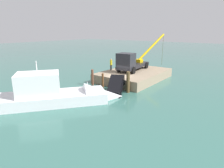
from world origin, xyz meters
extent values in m
plane|color=#386B60|center=(0.00, 0.00, 0.00)|extent=(200.00, 200.00, 0.00)
cube|color=gray|center=(-4.11, 0.00, 0.64)|extent=(11.28, 7.63, 1.29)
cube|color=black|center=(-4.72, -0.54, 2.01)|extent=(7.15, 3.03, 0.45)
cube|color=#26262C|center=(-2.23, -0.31, 3.20)|extent=(2.15, 2.48, 1.93)
cylinder|color=black|center=(-2.41, 0.88, 1.79)|extent=(1.02, 0.39, 1.00)
cylinder|color=black|center=(-2.19, -1.52, 1.79)|extent=(1.02, 0.39, 1.00)
cylinder|color=black|center=(-7.26, 0.43, 1.79)|extent=(1.02, 0.39, 1.00)
cylinder|color=black|center=(-7.04, -1.96, 1.79)|extent=(1.02, 0.39, 1.00)
cylinder|color=#E5B20C|center=(-9.38, 0.15, 4.62)|extent=(5.48, 2.18, 4.25)
cube|color=#E5B20C|center=(-6.80, -0.74, 2.49)|extent=(1.00, 1.00, 0.50)
cylinder|color=#4C4C19|center=(-11.96, 1.04, 3.95)|extent=(0.04, 0.04, 5.30)
cylinder|color=#292929|center=(-2.77, -3.41, 1.67)|extent=(0.28, 0.28, 0.77)
cylinder|color=yellow|center=(-2.77, -3.41, 2.45)|extent=(0.34, 0.34, 0.77)
sphere|color=tan|center=(-2.77, -3.41, 2.95)|extent=(0.22, 0.22, 0.22)
cube|color=black|center=(3.46, 1.95, 0.54)|extent=(4.38, 3.26, 2.95)
cube|color=black|center=(3.57, 2.00, 1.13)|extent=(2.73, 2.34, 1.72)
cylinder|color=black|center=(4.10, 3.20, -0.57)|extent=(0.90, 0.58, 0.89)
cylinder|color=black|center=(4.82, 1.64, -0.57)|extent=(0.90, 0.58, 0.89)
cylinder|color=black|center=(1.77, 2.10, 1.11)|extent=(0.90, 0.58, 0.89)
cylinder|color=black|center=(2.50, 0.55, 1.11)|extent=(0.90, 0.58, 0.89)
cube|color=white|center=(10.37, -1.77, 0.13)|extent=(11.80, 10.29, 1.92)
cone|color=white|center=(5.55, 1.98, 0.13)|extent=(5.54, 5.40, 3.52)
cube|color=white|center=(10.85, -2.15, 2.20)|extent=(4.95, 4.73, 2.22)
cylinder|color=white|center=(10.85, -2.15, 3.91)|extent=(0.10, 0.10, 1.20)
cylinder|color=silver|center=(7.00, 0.86, 1.59)|extent=(0.06, 0.06, 1.00)
cylinder|color=brown|center=(2.24, -2.78, 1.11)|extent=(0.32, 0.32, 2.22)
cylinder|color=brown|center=(2.14, -1.05, 0.94)|extent=(0.28, 0.28, 1.88)
cylinder|color=brown|center=(2.03, 1.13, 0.88)|extent=(0.42, 0.42, 1.75)
cylinder|color=brown|center=(2.00, 2.81, 1.29)|extent=(0.42, 0.42, 2.59)
camera|label=1|loc=(21.54, 15.16, 7.43)|focal=31.70mm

